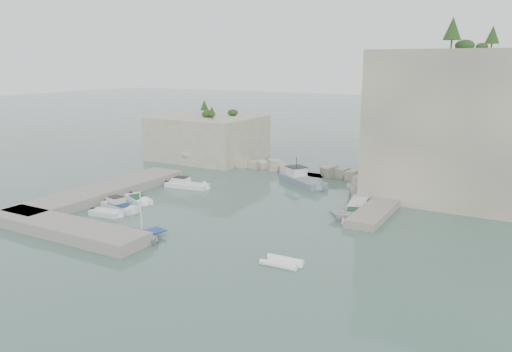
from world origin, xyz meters
The scene contains 21 objects.
ground centered at (0.00, 0.00, 0.00)m, with size 400.00×400.00×0.00m, color #476B5F.
cliff_east centered at (23.00, 23.00, 8.50)m, with size 26.00×22.00×17.00m, color beige.
cliff_terrace centered at (13.00, 18.00, 1.25)m, with size 8.00×10.00×2.50m, color beige.
outcrop_west centered at (-20.00, 25.00, 3.50)m, with size 16.00×14.00×7.00m, color beige.
quay_west centered at (-17.00, -1.00, 0.55)m, with size 5.00×24.00×1.10m, color #9E9689.
quay_south centered at (-10.00, -12.50, 0.55)m, with size 18.00×4.00×1.10m, color #9E9689.
ledge_east centered at (13.50, 10.00, 0.40)m, with size 3.00×16.00×0.80m, color #9E9689.
breakwater centered at (-1.00, 22.00, 0.70)m, with size 28.00×3.00×1.40m, color beige.
motorboat_e centered at (-10.90, -6.45, 0.00)m, with size 3.79×1.55×0.70m, color white, non-canonical shape.
motorboat_c centered at (-11.76, -0.73, 0.00)m, with size 4.78×1.74×0.70m, color white, non-canonical shape.
motorboat_d centered at (-11.26, -4.12, 0.00)m, with size 5.76×1.71×1.40m, color silver, non-canonical shape.
motorboat_a centered at (-10.89, 7.30, 0.00)m, with size 6.19×1.84×1.40m, color white, non-canonical shape.
rowboat centered at (-2.66, -10.11, 0.00)m, with size 3.39×4.74×0.98m, color white.
inflatable_dinghy centered at (10.87, -8.93, 0.00)m, with size 3.44×1.67×0.44m, color white, non-canonical shape.
tender_east_a centered at (11.26, 4.40, 0.00)m, with size 2.83×3.28×1.73m, color white.
tender_east_b centered at (11.45, 6.37, 0.00)m, with size 4.13×1.41×0.70m, color silver, non-canonical shape.
tender_east_c centered at (10.71, 10.61, 0.00)m, with size 5.47×1.77×0.70m, color silver, non-canonical shape.
tender_east_d centered at (10.38, 13.66, 0.00)m, with size 1.84×4.89×1.89m, color white.
work_boat centered at (1.18, 16.26, 0.00)m, with size 8.76×2.59×2.20m, color slate, non-canonical shape.
rowboat_mast centered at (-2.66, -10.11, 2.59)m, with size 0.10×0.10×4.20m, color white.
vegetation centered at (17.83, 24.40, 17.93)m, with size 53.48×13.88×13.40m.
Camera 1 is at (27.41, -42.08, 15.65)m, focal length 35.00 mm.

